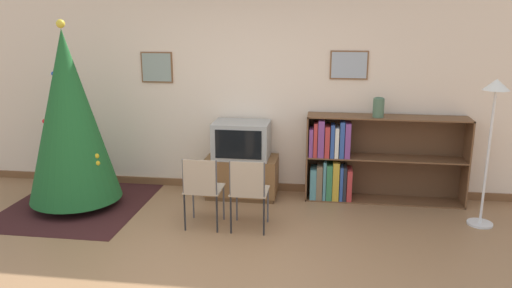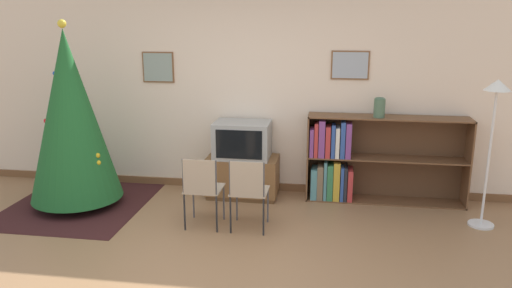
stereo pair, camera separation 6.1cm
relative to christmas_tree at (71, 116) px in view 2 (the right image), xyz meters
The scene contains 11 objects.
ground_plane 2.77m from the christmas_tree, 36.86° to the right, with size 24.00×24.00×0.00m, color #936B47.
wall_back 2.25m from the christmas_tree, 25.18° to the left, with size 8.46×0.11×2.70m.
area_rug 1.12m from the christmas_tree, 110.76° to the left, with size 1.64×1.85×0.01m.
christmas_tree is the anchor object (origin of this frame).
tv_console 2.24m from the christmas_tree, 17.68° to the left, with size 0.91×0.51×0.53m.
television 2.10m from the christmas_tree, 17.61° to the left, with size 0.71×0.50×0.46m.
folding_chair_left 1.89m from the christmas_tree, 14.43° to the right, with size 0.40×0.40×0.82m.
folding_chair_right 2.37m from the christmas_tree, 11.20° to the right, with size 0.40×0.40×0.82m.
bookshelf 3.53m from the christmas_tree, 11.83° to the left, with size 1.97×0.36×1.10m.
vase 3.72m from the christmas_tree, 10.25° to the left, with size 0.14×0.14×0.24m.
standing_lamp 4.80m from the christmas_tree, ahead, with size 0.28×0.28×1.65m.
Camera 2 is at (1.06, -3.93, 2.31)m, focal length 35.00 mm.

